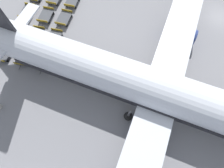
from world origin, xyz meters
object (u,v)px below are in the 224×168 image
object	(u,v)px
baggage_dolly_row_near_col_c	(17,30)
baggage_dolly_row_mid_b_col_a	(72,1)
baggage_dolly_row_near_col_d	(4,53)
baggage_dolly_row_near_col_b	(27,12)
baggage_dolly_row_mid_a_col_b	(46,16)
baggage_dolly_row_mid_a_col_d	(25,57)
baggage_dolly_row_mid_b_col_c	(54,38)
baggage_dolly_row_mid_b_col_d	(45,61)
baggage_dolly_row_mid_a_col_c	(36,35)
airplane	(172,95)
baggage_dolly_row_mid_b_col_b	(64,18)

from	to	relation	value
baggage_dolly_row_near_col_c	baggage_dolly_row_mid_b_col_a	world-z (taller)	same
baggage_dolly_row_near_col_d	baggage_dolly_row_near_col_b	bearing A→B (deg)	-173.71
baggage_dolly_row_near_col_b	baggage_dolly_row_near_col_d	xyz separation A→B (m)	(7.55, 0.83, 0.00)
baggage_dolly_row_mid_a_col_b	baggage_dolly_row_mid_b_col_a	xyz separation A→B (m)	(-4.10, 2.51, 0.00)
baggage_dolly_row_near_col_b	baggage_dolly_row_near_col_d	bearing A→B (deg)	6.29
baggage_dolly_row_mid_a_col_d	baggage_dolly_row_mid_a_col_b	bearing A→B (deg)	-174.64
baggage_dolly_row_mid_b_col_c	baggage_dolly_row_mid_b_col_d	size ratio (longest dim) A/B	0.99
baggage_dolly_row_mid_a_col_c	baggage_dolly_row_mid_b_col_a	distance (m)	8.13
airplane	baggage_dolly_row_mid_a_col_c	bearing A→B (deg)	-101.46
baggage_dolly_row_near_col_d	baggage_dolly_row_mid_b_col_d	xyz separation A→B (m)	(-0.71, 5.77, 0.00)
baggage_dolly_row_near_col_b	baggage_dolly_row_mid_a_col_c	size ratio (longest dim) A/B	1.00
airplane	baggage_dolly_row_mid_a_col_b	world-z (taller)	airplane
baggage_dolly_row_near_col_b	baggage_dolly_row_mid_a_col_b	world-z (taller)	same
baggage_dolly_row_mid_b_col_b	baggage_dolly_row_near_col_b	bearing A→B (deg)	-83.88
baggage_dolly_row_mid_b_col_c	baggage_dolly_row_mid_b_col_d	distance (m)	3.70
baggage_dolly_row_mid_b_col_c	baggage_dolly_row_mid_b_col_b	bearing A→B (deg)	-176.40
baggage_dolly_row_near_col_d	baggage_dolly_row_mid_a_col_b	size ratio (longest dim) A/B	1.00
airplane	baggage_dolly_row_near_col_c	size ratio (longest dim) A/B	13.30
baggage_dolly_row_near_col_d	baggage_dolly_row_mid_b_col_d	world-z (taller)	same
baggage_dolly_row_near_col_d	baggage_dolly_row_mid_b_col_d	bearing A→B (deg)	97.02
baggage_dolly_row_near_col_d	baggage_dolly_row_mid_a_col_b	distance (m)	8.07
baggage_dolly_row_near_col_c	baggage_dolly_row_near_col_d	world-z (taller)	same
airplane	baggage_dolly_row_mid_a_col_d	world-z (taller)	airplane
baggage_dolly_row_near_col_b	baggage_dolly_row_mid_b_col_b	size ratio (longest dim) A/B	1.01
baggage_dolly_row_mid_a_col_c	baggage_dolly_row_mid_b_col_b	bearing A→B (deg)	150.29
baggage_dolly_row_near_col_d	baggage_dolly_row_mid_b_col_a	size ratio (longest dim) A/B	1.00
baggage_dolly_row_near_col_c	baggage_dolly_row_mid_b_col_c	world-z (taller)	same
baggage_dolly_row_near_col_d	baggage_dolly_row_mid_b_col_c	distance (m)	6.83
baggage_dolly_row_near_col_b	baggage_dolly_row_mid_b_col_b	xyz separation A→B (m)	(-0.63, 5.85, 0.00)
baggage_dolly_row_near_col_b	baggage_dolly_row_mid_a_col_c	bearing A→B (deg)	44.35
airplane	baggage_dolly_row_mid_b_col_d	xyz separation A→B (m)	(-0.62, -16.18, -2.81)
airplane	baggage_dolly_row_mid_a_col_d	xyz separation A→B (m)	(-0.29, -19.07, -2.81)
baggage_dolly_row_mid_a_col_b	baggage_dolly_row_mid_b_col_c	bearing A→B (deg)	42.01
baggage_dolly_row_near_col_b	baggage_dolly_row_mid_b_col_c	size ratio (longest dim) A/B	1.00
baggage_dolly_row_near_col_c	baggage_dolly_row_mid_b_col_d	distance (m)	6.91
baggage_dolly_row_mid_b_col_b	baggage_dolly_row_near_col_c	bearing A→B (deg)	-51.51
baggage_dolly_row_mid_b_col_c	baggage_dolly_row_mid_b_col_d	xyz separation A→B (m)	(3.66, 0.52, 0.00)
baggage_dolly_row_near_col_c	baggage_dolly_row_mid_b_col_b	size ratio (longest dim) A/B	1.00
baggage_dolly_row_near_col_c	baggage_dolly_row_near_col_d	size ratio (longest dim) A/B	1.00
baggage_dolly_row_near_col_b	baggage_dolly_row_near_col_c	world-z (taller)	same
airplane	baggage_dolly_row_mid_b_col_c	size ratio (longest dim) A/B	13.25
baggage_dolly_row_mid_a_col_c	baggage_dolly_row_mid_b_col_a	bearing A→B (deg)	165.19
baggage_dolly_row_mid_b_col_b	baggage_dolly_row_mid_b_col_d	world-z (taller)	same
baggage_dolly_row_near_col_b	baggage_dolly_row_near_col_d	size ratio (longest dim) A/B	1.01
airplane	baggage_dolly_row_mid_a_col_d	bearing A→B (deg)	-90.86
baggage_dolly_row_near_col_b	baggage_dolly_row_mid_b_col_a	xyz separation A→B (m)	(-4.31, 5.54, 0.00)
baggage_dolly_row_near_col_c	baggage_dolly_row_mid_b_col_a	bearing A→B (deg)	147.51
baggage_dolly_row_near_col_c	baggage_dolly_row_near_col_d	xyz separation A→B (m)	(3.91, 0.35, 0.00)
baggage_dolly_row_mid_a_col_d	baggage_dolly_row_mid_b_col_c	bearing A→B (deg)	149.38
baggage_dolly_row_near_col_c	baggage_dolly_row_mid_b_col_c	bearing A→B (deg)	94.71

